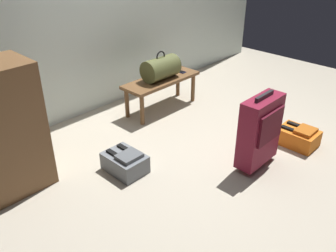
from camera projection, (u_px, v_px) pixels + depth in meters
name	position (u px, v px, depth m)	size (l,w,h in m)	color
ground_plane	(204.00, 149.00, 3.66)	(6.60, 6.60, 0.00)	#B2A893
bench	(161.00, 83.00, 4.32)	(1.00, 0.36, 0.39)	brown
duffel_bag_olive	(161.00, 68.00, 4.22)	(0.44, 0.26, 0.34)	#51562D
cell_phone	(180.00, 71.00, 4.49)	(0.07, 0.14, 0.01)	#191E4C
suitcase_upright_burgundy	(260.00, 130.00, 3.23)	(0.46, 0.20, 0.73)	maroon
backpack_orange	(298.00, 137.00, 3.69)	(0.28, 0.38, 0.21)	orange
backpack_grey	(125.00, 162.00, 3.29)	(0.28, 0.38, 0.21)	slate
side_cabinet	(3.00, 130.00, 2.88)	(0.56, 0.44, 1.10)	brown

